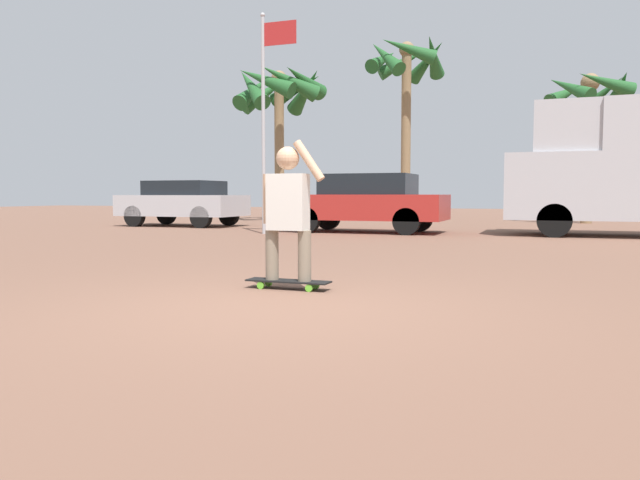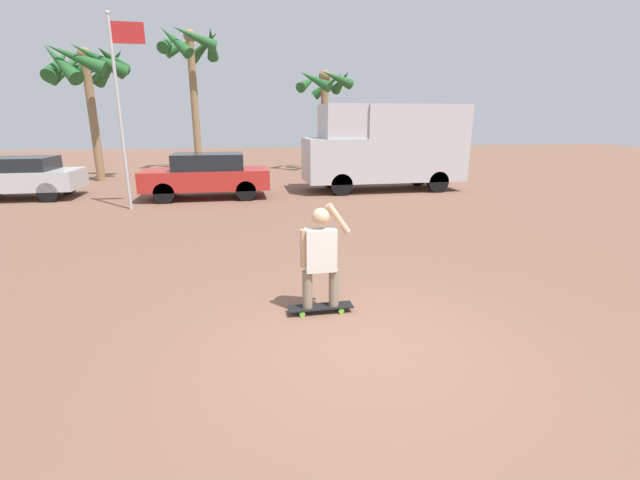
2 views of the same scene
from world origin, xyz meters
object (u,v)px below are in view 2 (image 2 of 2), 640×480
object	(u,v)px
palm_tree_near_van	(326,90)
skateboard	(321,307)
palm_tree_far_left	(86,67)
flagpole	(121,100)
palm_tree_center_background	(191,53)
person_skateboarder	(321,252)
parked_car_red	(207,175)
parked_car_silver	(19,177)
camper_van	(387,145)

from	to	relation	value
palm_tree_near_van	skateboard	bearing A→B (deg)	-101.91
palm_tree_far_left	flagpole	world-z (taller)	palm_tree_far_left
palm_tree_near_van	palm_tree_far_left	world-z (taller)	palm_tree_far_left
palm_tree_near_van	palm_tree_center_background	size ratio (longest dim) A/B	0.73
palm_tree_far_left	person_skateboarder	bearing A→B (deg)	-65.31
parked_car_red	parked_car_silver	bearing A→B (deg)	170.67
camper_van	parked_car_silver	world-z (taller)	camper_van
skateboard	palm_tree_near_van	distance (m)	18.39
parked_car_red	parked_car_silver	distance (m)	6.42
palm_tree_center_background	palm_tree_near_van	bearing A→B (deg)	-10.23
camper_van	palm_tree_far_left	size ratio (longest dim) A/B	1.04
palm_tree_center_background	camper_van	bearing A→B (deg)	-47.25
flagpole	camper_van	bearing A→B (deg)	13.57
palm_tree_near_van	palm_tree_far_left	size ratio (longest dim) A/B	0.91
palm_tree_near_van	palm_tree_far_left	xyz separation A→B (m)	(-10.76, -2.20, 0.62)
palm_tree_near_van	camper_van	bearing A→B (deg)	-82.50
camper_van	flagpole	bearing A→B (deg)	-166.43
palm_tree_near_van	flagpole	distance (m)	12.20
person_skateboarder	palm_tree_center_background	bearing A→B (deg)	99.20
parked_car_red	palm_tree_center_background	bearing A→B (deg)	96.18
skateboard	parked_car_silver	size ratio (longest dim) A/B	0.24
parked_car_silver	palm_tree_near_van	world-z (taller)	palm_tree_near_van
parked_car_red	palm_tree_center_background	distance (m)	10.27
palm_tree_center_background	flagpole	world-z (taller)	palm_tree_center_background
skateboard	palm_tree_near_van	world-z (taller)	palm_tree_near_van
skateboard	parked_car_red	xyz separation A→B (m)	(-2.08, 9.90, 0.73)
parked_car_silver	flagpole	bearing A→B (deg)	-32.03
camper_van	parked_car_silver	size ratio (longest dim) A/B	1.57
camper_van	parked_car_red	bearing A→B (deg)	-175.24
skateboard	flagpole	size ratio (longest dim) A/B	0.17
person_skateboarder	parked_car_red	world-z (taller)	person_skateboarder
skateboard	palm_tree_center_background	bearing A→B (deg)	99.20
person_skateboarder	palm_tree_center_background	size ratio (longest dim) A/B	0.20
skateboard	camper_van	size ratio (longest dim) A/B	0.15
palm_tree_far_left	palm_tree_center_background	bearing A→B (deg)	40.40
parked_car_red	palm_tree_far_left	xyz separation A→B (m)	(-4.98, 5.45, 3.99)
person_skateboarder	parked_car_silver	world-z (taller)	person_skateboarder
skateboard	palm_tree_far_left	xyz separation A→B (m)	(-7.06, 15.35, 4.72)
skateboard	palm_tree_far_left	world-z (taller)	palm_tree_far_left
camper_van	palm_tree_center_background	bearing A→B (deg)	132.75
palm_tree_near_van	flagpole	size ratio (longest dim) A/B	0.95
flagpole	parked_car_red	bearing A→B (deg)	36.39
camper_van	flagpole	size ratio (longest dim) A/B	1.09
parked_car_red	flagpole	size ratio (longest dim) A/B	0.77
palm_tree_center_background	palm_tree_far_left	size ratio (longest dim) A/B	1.24
person_skateboarder	palm_tree_far_left	distance (m)	17.34
palm_tree_near_van	person_skateboarder	bearing A→B (deg)	-101.92
skateboard	camper_van	world-z (taller)	camper_van
person_skateboarder	parked_car_red	xyz separation A→B (m)	(-2.08, 9.90, -0.08)
person_skateboarder	palm_tree_near_van	size ratio (longest dim) A/B	0.28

